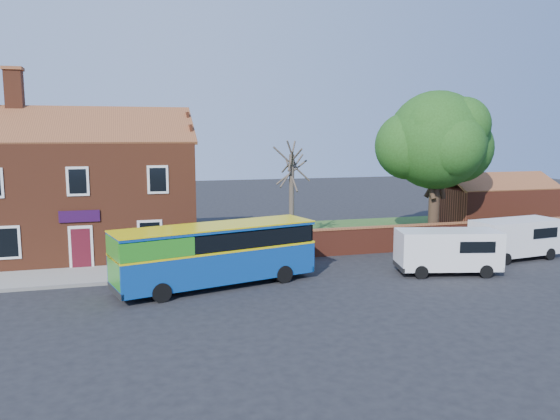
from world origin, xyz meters
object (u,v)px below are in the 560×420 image
object	(u,v)px
van_far	(516,237)
large_tree	(436,143)
bus	(210,252)
van_near	(448,250)

from	to	relation	value
van_far	large_tree	bearing A→B (deg)	97.21
bus	van_far	distance (m)	17.43
van_far	large_tree	distance (m)	8.12
van_near	large_tree	world-z (taller)	large_tree
bus	van_far	bearing A→B (deg)	-11.17
bus	van_far	world-z (taller)	bus
bus	van_far	xyz separation A→B (m)	(17.39, 1.10, -0.38)
van_near	large_tree	size ratio (longest dim) A/B	0.55
van_near	large_tree	xyz separation A→B (m)	(3.93, 7.95, 5.15)
van_near	van_far	xyz separation A→B (m)	(5.50, 1.87, 0.01)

